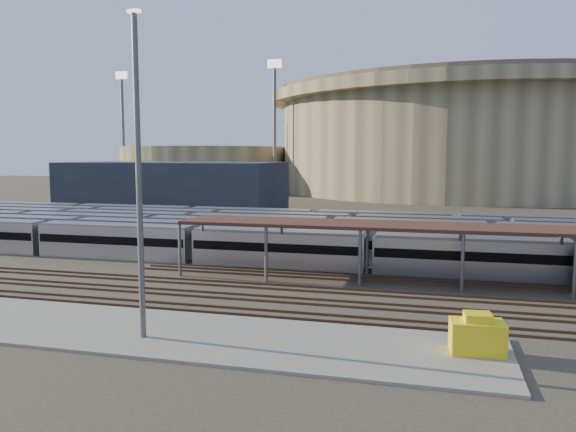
% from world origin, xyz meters
% --- Properties ---
extents(ground, '(420.00, 420.00, 0.00)m').
position_xyz_m(ground, '(0.00, 0.00, 0.00)').
color(ground, '#383026').
rests_on(ground, ground).
extents(apron, '(50.00, 9.00, 0.20)m').
position_xyz_m(apron, '(-5.00, -15.00, 0.10)').
color(apron, gray).
rests_on(apron, ground).
extents(subway_trains, '(126.65, 23.90, 3.60)m').
position_xyz_m(subway_trains, '(-1.79, 18.50, 1.80)').
color(subway_trains, '#B1B1B5').
rests_on(subway_trains, ground).
extents(inspection_shed, '(60.30, 6.00, 5.30)m').
position_xyz_m(inspection_shed, '(22.00, 4.00, 4.98)').
color(inspection_shed, '#5B5B60').
rests_on(inspection_shed, ground).
extents(empty_tracks, '(170.00, 9.62, 0.18)m').
position_xyz_m(empty_tracks, '(0.00, -5.00, 0.09)').
color(empty_tracks, '#4C3323').
rests_on(empty_tracks, ground).
extents(stadium, '(124.00, 124.00, 32.50)m').
position_xyz_m(stadium, '(25.00, 140.00, 16.47)').
color(stadium, gray).
rests_on(stadium, ground).
extents(secondary_arena, '(56.00, 56.00, 14.00)m').
position_xyz_m(secondary_arena, '(-60.00, 130.00, 7.00)').
color(secondary_arena, gray).
rests_on(secondary_arena, ground).
extents(service_building, '(42.00, 20.00, 10.00)m').
position_xyz_m(service_building, '(-35.00, 55.00, 5.00)').
color(service_building, '#1E232D').
rests_on(service_building, ground).
extents(floodlight_0, '(4.00, 1.00, 38.40)m').
position_xyz_m(floodlight_0, '(-30.00, 110.00, 20.65)').
color(floodlight_0, '#5B5B60').
rests_on(floodlight_0, ground).
extents(floodlight_1, '(4.00, 1.00, 38.40)m').
position_xyz_m(floodlight_1, '(-85.00, 120.00, 20.65)').
color(floodlight_1, '#5B5B60').
rests_on(floodlight_1, ground).
extents(floodlight_3, '(4.00, 1.00, 38.40)m').
position_xyz_m(floodlight_3, '(-10.00, 160.00, 20.65)').
color(floodlight_3, '#5B5B60').
rests_on(floodlight_3, ground).
extents(yard_light_pole, '(0.82, 0.36, 19.84)m').
position_xyz_m(yard_light_pole, '(-2.09, -16.32, 10.20)').
color(yard_light_pole, '#5B5B60').
rests_on(yard_light_pole, apron).
extents(yellow_equipment, '(3.17, 2.16, 1.87)m').
position_xyz_m(yellow_equipment, '(17.91, -14.01, 1.14)').
color(yellow_equipment, yellow).
rests_on(yellow_equipment, apron).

